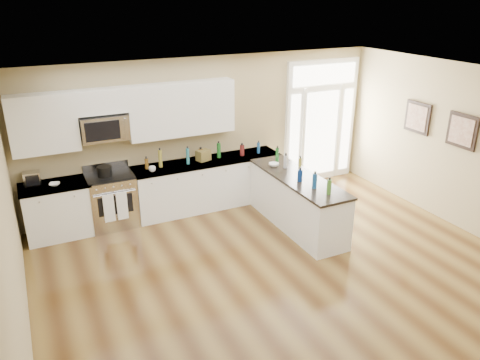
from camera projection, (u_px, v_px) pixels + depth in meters
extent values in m
plane|color=#472C14|center=(327.00, 312.00, 6.08)|extent=(8.00, 8.00, 0.00)
plane|color=tan|center=(208.00, 131.00, 8.90)|extent=(7.00, 0.00, 7.00)
plane|color=tan|center=(12.00, 291.00, 4.15)|extent=(0.00, 8.00, 8.00)
plane|color=white|center=(345.00, 99.00, 5.03)|extent=(8.00, 8.00, 0.00)
cube|color=white|center=(58.00, 211.00, 7.84)|extent=(1.06, 0.62, 0.90)
cube|color=black|center=(62.00, 232.00, 7.99)|extent=(1.02, 0.52, 0.10)
cube|color=black|center=(54.00, 185.00, 7.67)|extent=(1.10, 0.66, 0.04)
cube|color=white|center=(208.00, 184.00, 8.93)|extent=(2.81, 0.62, 0.90)
cube|color=black|center=(209.00, 203.00, 9.08)|extent=(2.77, 0.52, 0.10)
cube|color=black|center=(207.00, 161.00, 8.76)|extent=(2.85, 0.66, 0.04)
cube|color=white|center=(297.00, 203.00, 8.16)|extent=(0.65, 2.28, 0.90)
cube|color=black|center=(296.00, 223.00, 8.31)|extent=(0.61, 2.18, 0.10)
cube|color=black|center=(298.00, 178.00, 7.98)|extent=(0.69, 2.32, 0.04)
cube|color=white|center=(43.00, 124.00, 7.41)|extent=(1.04, 0.33, 0.95)
cube|color=white|center=(181.00, 109.00, 8.34)|extent=(1.94, 0.33, 0.95)
cube|color=white|center=(101.00, 101.00, 7.68)|extent=(0.82, 0.33, 0.40)
cube|color=silver|center=(104.00, 128.00, 7.81)|extent=(0.78, 0.40, 0.42)
cube|color=black|center=(103.00, 131.00, 7.62)|extent=(0.56, 0.01, 0.32)
cube|color=white|center=(320.00, 122.00, 9.93)|extent=(1.70, 0.08, 2.60)
cube|color=white|center=(321.00, 134.00, 9.98)|extent=(0.78, 0.02, 1.80)
cube|color=white|center=(295.00, 138.00, 9.72)|extent=(0.22, 0.02, 1.80)
cube|color=white|center=(346.00, 130.00, 10.25)|extent=(0.22, 0.02, 1.80)
cube|color=white|center=(325.00, 75.00, 9.51)|extent=(1.50, 0.02, 0.40)
cube|color=black|center=(418.00, 117.00, 8.68)|extent=(0.04, 0.58, 0.58)
cube|color=brown|center=(417.00, 118.00, 8.67)|extent=(0.01, 0.46, 0.46)
cube|color=black|center=(462.00, 131.00, 7.84)|extent=(0.04, 0.58, 0.58)
cube|color=brown|center=(461.00, 131.00, 7.83)|extent=(0.01, 0.46, 0.46)
cube|color=silver|center=(112.00, 201.00, 8.20)|extent=(0.79, 0.65, 0.92)
cube|color=black|center=(109.00, 176.00, 8.02)|extent=(0.79, 0.60, 0.03)
cube|color=silver|center=(105.00, 166.00, 8.25)|extent=(0.79, 0.04, 0.14)
cube|color=black|center=(116.00, 205.00, 7.90)|extent=(0.58, 0.01, 0.34)
cylinder|color=silver|center=(115.00, 194.00, 7.80)|extent=(0.70, 0.02, 0.02)
cube|color=white|center=(109.00, 208.00, 7.83)|extent=(0.18, 0.02, 0.50)
cube|color=white|center=(122.00, 206.00, 7.92)|extent=(0.18, 0.02, 0.50)
cylinder|color=black|center=(105.00, 171.00, 7.94)|extent=(0.29, 0.29, 0.19)
cube|color=silver|center=(32.00, 178.00, 7.60)|extent=(0.27, 0.21, 0.22)
cube|color=brown|center=(203.00, 155.00, 8.70)|extent=(0.29, 0.25, 0.20)
imported|color=white|center=(55.00, 184.00, 7.60)|extent=(0.20, 0.20, 0.04)
imported|color=white|center=(274.00, 165.00, 8.44)|extent=(0.21, 0.21, 0.06)
imported|color=white|center=(152.00, 169.00, 8.18)|extent=(0.14, 0.14, 0.09)
cylinder|color=#19591E|center=(277.00, 155.00, 8.56)|extent=(0.06, 0.06, 0.28)
cylinder|color=navy|center=(315.00, 181.00, 7.46)|extent=(0.08, 0.08, 0.25)
cylinder|color=brown|center=(201.00, 154.00, 8.75)|extent=(0.08, 0.08, 0.20)
cylinder|color=olive|center=(300.00, 166.00, 8.05)|extent=(0.06, 0.06, 0.29)
cylinder|color=#26727F|center=(188.00, 156.00, 8.51)|extent=(0.06, 0.06, 0.30)
cylinder|color=#591919|center=(242.00, 150.00, 8.97)|extent=(0.08, 0.08, 0.21)
cylinder|color=#B2B2B7|center=(286.00, 162.00, 8.32)|extent=(0.07, 0.07, 0.23)
cylinder|color=navy|center=(300.00, 175.00, 7.74)|extent=(0.08, 0.08, 0.21)
cylinder|color=#3F7226|center=(329.00, 187.00, 7.24)|extent=(0.07, 0.07, 0.24)
cylinder|color=#19591E|center=(219.00, 150.00, 8.84)|extent=(0.07, 0.07, 0.28)
cylinder|color=navy|center=(258.00, 148.00, 9.10)|extent=(0.06, 0.06, 0.21)
cylinder|color=brown|center=(147.00, 164.00, 8.28)|extent=(0.06, 0.06, 0.19)
cylinder|color=olive|center=(160.00, 159.00, 8.35)|extent=(0.06, 0.06, 0.32)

